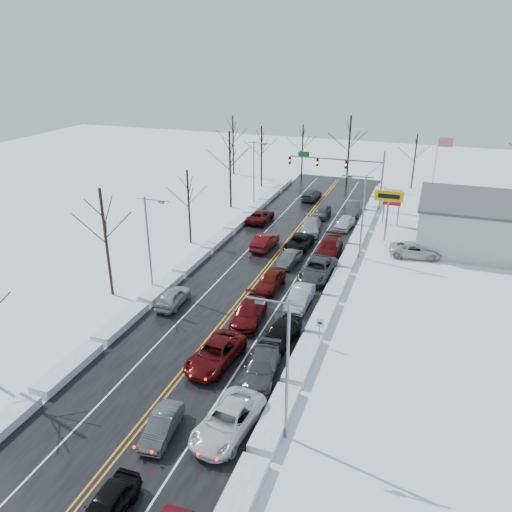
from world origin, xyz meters
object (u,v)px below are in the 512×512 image
at_px(tires_plus_sign, 389,199).
at_px(oncoming_car_0, 265,248).
at_px(flagpole, 436,167).
at_px(traffic_signal_mast, 345,167).

bearing_deg(tires_plus_sign, oncoming_car_0, -151.29).
height_order(flagpole, oncoming_car_0, flagpole).
relative_size(tires_plus_sign, flagpole, 0.60).
relative_size(traffic_signal_mast, flagpole, 1.33).
distance_m(flagpole, oncoming_car_0, 27.54).
bearing_deg(tires_plus_sign, flagpole, 71.56).
distance_m(traffic_signal_mast, oncoming_car_0, 20.28).
distance_m(tires_plus_sign, oncoming_car_0, 14.98).
distance_m(traffic_signal_mast, tires_plus_sign, 13.92).
bearing_deg(flagpole, traffic_signal_mast, -170.27).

